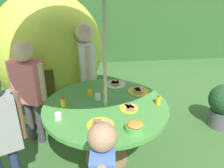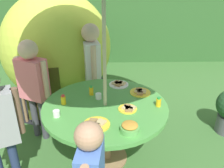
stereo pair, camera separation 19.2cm
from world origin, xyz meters
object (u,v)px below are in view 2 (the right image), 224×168
(plate_front_edge, at_px, (96,124))
(plate_center_front, at_px, (128,108))
(wooden_chair, at_px, (42,85))
(plate_far_right, at_px, (140,92))
(juice_bottle_near_left, at_px, (63,100))
(plate_near_right, at_px, (119,84))
(juice_bottle_far_left, at_px, (91,91))
(juice_bottle_center_back, at_px, (159,102))
(cup_near, at_px, (56,114))
(child_in_white_shirt, at_px, (91,61))
(child_in_pink_shirt, at_px, (33,79))
(cup_far, at_px, (99,96))
(dome_tent, at_px, (58,47))
(garden_table, at_px, (105,114))
(juice_bottle_mid_left, at_px, (91,133))
(snack_bowl, at_px, (130,128))

(plate_front_edge, bearing_deg, plate_center_front, 39.65)
(wooden_chair, xyz_separation_m, plate_far_right, (1.28, -0.59, 0.18))
(plate_far_right, height_order, plate_center_front, same)
(juice_bottle_near_left, bearing_deg, plate_far_right, 15.34)
(plate_far_right, bearing_deg, juice_bottle_near_left, -164.66)
(plate_near_right, xyz_separation_m, juice_bottle_far_left, (-0.32, -0.24, 0.04))
(juice_bottle_center_back, relative_size, cup_near, 1.57)
(child_in_white_shirt, xyz_separation_m, child_in_pink_shirt, (-0.67, -0.46, -0.05))
(juice_bottle_far_left, height_order, cup_far, juice_bottle_far_left)
(plate_center_front, bearing_deg, cup_near, -171.34)
(juice_bottle_far_left, relative_size, juice_bottle_center_back, 1.07)
(wooden_chair, height_order, dome_tent, dome_tent)
(plate_near_right, relative_size, cup_near, 3.62)
(garden_table, bearing_deg, juice_bottle_far_left, 124.91)
(plate_near_right, bearing_deg, juice_bottle_mid_left, -105.29)
(wooden_chair, distance_m, snack_bowl, 1.71)
(juice_bottle_far_left, distance_m, cup_near, 0.53)
(garden_table, relative_size, dome_tent, 0.63)
(child_in_pink_shirt, height_order, juice_bottle_mid_left, child_in_pink_shirt)
(dome_tent, bearing_deg, juice_bottle_near_left, -74.19)
(dome_tent, bearing_deg, plate_front_edge, -66.90)
(child_in_pink_shirt, relative_size, plate_front_edge, 5.24)
(wooden_chair, bearing_deg, plate_near_right, -66.12)
(child_in_pink_shirt, distance_m, plate_far_right, 1.27)
(juice_bottle_near_left, relative_size, juice_bottle_center_back, 1.03)
(garden_table, distance_m, wooden_chair, 1.22)
(juice_bottle_near_left, bearing_deg, snack_bowl, -36.78)
(wooden_chair, bearing_deg, juice_bottle_center_back, -78.20)
(garden_table, xyz_separation_m, dome_tent, (-0.78, 1.60, 0.26))
(dome_tent, relative_size, plate_front_edge, 8.29)
(juice_bottle_mid_left, bearing_deg, snack_bowl, 14.03)
(child_in_white_shirt, height_order, plate_far_right, child_in_white_shirt)
(dome_tent, relative_size, juice_bottle_near_left, 19.37)
(child_in_pink_shirt, distance_m, juice_bottle_far_left, 0.73)
(plate_center_front, xyz_separation_m, cup_near, (-0.69, -0.11, 0.02))
(cup_far, bearing_deg, cup_near, -139.20)
(wooden_chair, relative_size, snack_bowl, 5.97)
(child_in_white_shirt, bearing_deg, juice_bottle_far_left, -9.18)
(dome_tent, relative_size, plate_near_right, 8.68)
(dome_tent, bearing_deg, juice_bottle_center_back, -47.75)
(garden_table, xyz_separation_m, child_in_pink_shirt, (-0.85, 0.42, 0.22))
(plate_center_front, xyz_separation_m, juice_bottle_far_left, (-0.38, 0.32, 0.04))
(child_in_white_shirt, height_order, cup_far, child_in_white_shirt)
(wooden_chair, relative_size, plate_far_right, 4.21)
(juice_bottle_near_left, xyz_separation_m, juice_bottle_far_left, (0.28, 0.20, 0.00))
(child_in_pink_shirt, bearing_deg, plate_near_right, 28.82)
(child_in_white_shirt, relative_size, snack_bowl, 8.35)
(garden_table, xyz_separation_m, juice_bottle_far_left, (-0.16, 0.22, 0.17))
(wooden_chair, distance_m, cup_far, 1.10)
(juice_bottle_near_left, bearing_deg, garden_table, -3.20)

